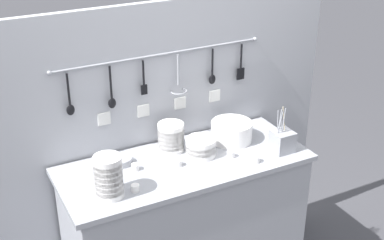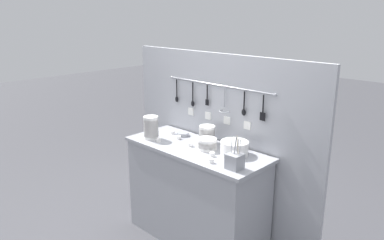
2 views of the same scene
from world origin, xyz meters
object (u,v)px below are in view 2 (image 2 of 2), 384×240
(cup_mid_row, at_px, (190,144))
(cup_front_right, at_px, (212,154))
(plate_stack, at_px, (234,148))
(cutlery_caddy, at_px, (235,161))
(cup_back_left, at_px, (179,137))
(cup_front_left, at_px, (212,161))
(bowl_stack_wide_centre, at_px, (151,128))
(bowl_stack_short_front, at_px, (207,134))
(steel_mixing_bowl, at_px, (183,134))
(cup_back_right, at_px, (159,140))
(cup_edge_far, at_px, (173,132))
(bowl_stack_tall_left, at_px, (207,144))

(cup_mid_row, bearing_deg, cup_front_right, -8.92)
(cup_mid_row, bearing_deg, plate_stack, 16.52)
(cutlery_caddy, relative_size, cup_front_right, 6.22)
(cup_mid_row, height_order, cup_back_left, same)
(cup_front_left, bearing_deg, cup_back_left, 159.89)
(bowl_stack_wide_centre, relative_size, bowl_stack_short_front, 1.35)
(bowl_stack_wide_centre, relative_size, cup_back_left, 5.15)
(steel_mixing_bowl, xyz_separation_m, cup_back_left, (0.04, -0.10, 0.00))
(bowl_stack_short_front, xyz_separation_m, cup_front_right, (0.26, -0.23, -0.06))
(cup_mid_row, relative_size, cup_back_right, 1.00)
(cup_back_left, bearing_deg, steel_mixing_bowl, 113.76)
(cutlery_caddy, xyz_separation_m, cup_front_left, (-0.20, -0.04, -0.05))
(bowl_stack_wide_centre, height_order, cup_mid_row, bowl_stack_wide_centre)
(plate_stack, height_order, cup_edge_far, plate_stack)
(plate_stack, distance_m, cup_mid_row, 0.43)
(cup_front_right, bearing_deg, cutlery_caddy, -13.56)
(bowl_stack_tall_left, bearing_deg, plate_stack, 16.91)
(cup_edge_far, bearing_deg, bowl_stack_tall_left, -9.15)
(plate_stack, relative_size, steel_mixing_bowl, 2.00)
(cup_front_left, distance_m, cup_back_right, 0.69)
(cutlery_caddy, height_order, cup_front_right, cutlery_caddy)
(cup_back_right, bearing_deg, cup_edge_far, 107.24)
(bowl_stack_tall_left, height_order, bowl_stack_short_front, bowl_stack_short_front)
(bowl_stack_wide_centre, height_order, steel_mixing_bowl, bowl_stack_wide_centre)
(cutlery_caddy, xyz_separation_m, cup_back_left, (-0.82, 0.18, -0.05))
(bowl_stack_wide_centre, relative_size, cup_back_right, 5.15)
(steel_mixing_bowl, bearing_deg, cup_back_left, -66.24)
(bowl_stack_tall_left, xyz_separation_m, bowl_stack_wide_centre, (-0.58, -0.15, 0.06))
(cup_front_right, bearing_deg, plate_stack, 58.09)
(bowl_stack_wide_centre, distance_m, cutlery_caddy, 1.02)
(plate_stack, height_order, cup_back_left, plate_stack)
(cup_mid_row, relative_size, cup_edge_far, 1.00)
(steel_mixing_bowl, xyz_separation_m, cup_edge_far, (-0.11, -0.03, 0.00))
(bowl_stack_short_front, xyz_separation_m, cup_mid_row, (-0.04, -0.18, -0.06))
(bowl_stack_short_front, height_order, cup_mid_row, bowl_stack_short_front)
(bowl_stack_short_front, relative_size, cup_mid_row, 3.83)
(steel_mixing_bowl, height_order, cup_front_left, same)
(steel_mixing_bowl, xyz_separation_m, cup_back_right, (-0.03, -0.29, 0.00))
(cup_edge_far, height_order, cup_front_right, same)
(cup_back_right, bearing_deg, bowl_stack_short_front, 41.57)
(bowl_stack_short_front, height_order, cutlery_caddy, cutlery_caddy)
(plate_stack, relative_size, cutlery_caddy, 0.90)
(bowl_stack_tall_left, height_order, cup_front_left, bowl_stack_tall_left)
(bowl_stack_wide_centre, distance_m, cup_front_right, 0.73)
(cup_front_left, bearing_deg, bowl_stack_wide_centre, 176.18)
(cup_mid_row, bearing_deg, bowl_stack_tall_left, 15.94)
(cup_front_left, bearing_deg, bowl_stack_tall_left, 138.36)
(bowl_stack_tall_left, distance_m, cup_front_left, 0.31)
(cup_front_left, relative_size, cup_front_right, 1.00)
(cup_front_left, distance_m, cup_edge_far, 0.82)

